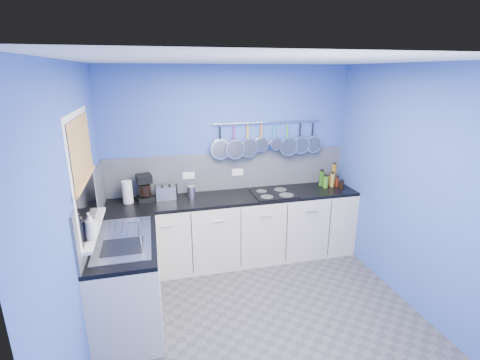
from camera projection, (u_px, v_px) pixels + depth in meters
name	position (u px, v px, depth m)	size (l,w,h in m)	color
floor	(262.00, 317.00, 3.61)	(3.20, 3.00, 0.02)	#47474C
ceiling	(268.00, 59.00, 2.86)	(3.20, 3.00, 0.02)	white
wall_back	(230.00, 163.00, 4.64)	(3.20, 0.02, 2.50)	#3956B3
wall_front	(355.00, 303.00, 1.84)	(3.20, 0.02, 2.50)	#3956B3
wall_left	(78.00, 220.00, 2.86)	(0.02, 3.00, 2.50)	#3956B3
wall_right	(414.00, 189.00, 3.62)	(0.02, 3.00, 2.50)	#3956B3
backsplash_back	(230.00, 171.00, 4.65)	(3.20, 0.02, 0.50)	gray
backsplash_left	(93.00, 205.00, 3.45)	(0.02, 1.80, 0.50)	gray
cabinet_run_back	(235.00, 230.00, 4.59)	(3.20, 0.60, 0.86)	beige
worktop_back	(235.00, 197.00, 4.46)	(3.20, 0.60, 0.04)	black
cabinet_run_left	(128.00, 282.00, 3.46)	(0.60, 1.20, 0.86)	beige
worktop_left	(124.00, 240.00, 3.32)	(0.60, 1.20, 0.04)	black
window_frame	(83.00, 175.00, 3.06)	(0.01, 1.00, 1.10)	white
window_glass	(84.00, 175.00, 3.06)	(0.01, 0.90, 1.00)	black
bamboo_blind	(82.00, 149.00, 2.99)	(0.01, 0.90, 0.55)	tan
window_sill	(94.00, 228.00, 3.22)	(0.10, 0.98, 0.03)	white
sink_unit	(124.00, 238.00, 3.31)	(0.50, 0.95, 0.01)	silver
mixer_tap	(140.00, 232.00, 3.15)	(0.12, 0.08, 0.26)	silver
socket_left	(189.00, 176.00, 4.51)	(0.15, 0.01, 0.09)	white
socket_right	(238.00, 172.00, 4.66)	(0.15, 0.01, 0.09)	white
pot_rail	(268.00, 122.00, 4.54)	(0.02, 0.02, 1.45)	silver
soap_bottle_a	(90.00, 226.00, 2.94)	(0.09, 0.09, 0.24)	white
soap_bottle_b	(92.00, 225.00, 3.04)	(0.08, 0.08, 0.17)	white
paper_towel	(128.00, 192.00, 4.18)	(0.12, 0.12, 0.27)	white
coffee_maker	(145.00, 188.00, 4.24)	(0.18, 0.20, 0.33)	black
toaster	(166.00, 193.00, 4.33)	(0.25, 0.15, 0.16)	silver
canister	(191.00, 192.00, 4.39)	(0.10, 0.10, 0.14)	silver
hob	(274.00, 194.00, 4.52)	(0.54, 0.47, 0.01)	black
pan_0	(220.00, 142.00, 4.45)	(0.26, 0.06, 0.45)	silver
pan_1	(234.00, 141.00, 4.49)	(0.25, 0.11, 0.44)	silver
pan_2	(248.00, 140.00, 4.53)	(0.25, 0.08, 0.44)	silver
pan_3	(261.00, 137.00, 4.57)	(0.19, 0.06, 0.38)	silver
pan_4	(274.00, 136.00, 4.60)	(0.16, 0.12, 0.35)	silver
pan_5	(287.00, 138.00, 4.66)	(0.25, 0.11, 0.44)	silver
pan_6	(300.00, 137.00, 4.70)	(0.24, 0.09, 0.43)	silver
pan_7	(312.00, 137.00, 4.74)	(0.23, 0.09, 0.42)	silver
condiment_0	(334.00, 174.00, 4.85)	(0.06, 0.06, 0.29)	#8C5914
condiment_1	(330.00, 180.00, 4.85)	(0.07, 0.07, 0.14)	brown
condiment_2	(321.00, 178.00, 4.82)	(0.07, 0.07, 0.21)	#265919
condiment_3	(337.00, 182.00, 4.80)	(0.05, 0.05, 0.13)	#4C190C
condiment_4	(332.00, 180.00, 4.78)	(0.06, 0.06, 0.19)	olive
condiment_5	(326.00, 182.00, 4.74)	(0.07, 0.07, 0.16)	#3F721E
condiment_6	(342.00, 185.00, 4.71)	(0.06, 0.06, 0.11)	black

